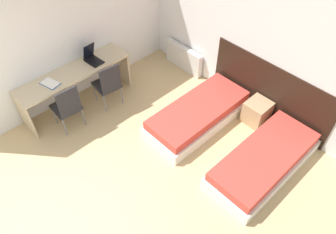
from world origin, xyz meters
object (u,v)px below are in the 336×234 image
bed_near_door (264,161)px  chair_near_notebook (67,106)px  chair_near_laptop (108,83)px  laptop (92,58)px  nightstand (257,112)px  bed_near_window (198,114)px

bed_near_door → chair_near_notebook: bearing=-149.1°
bed_near_door → chair_near_laptop: bearing=-163.2°
bed_near_door → laptop: size_ratio=5.61×
nightstand → chair_near_notebook: bearing=-130.9°
bed_near_door → chair_near_laptop: 3.04m
nightstand → laptop: 3.17m
nightstand → chair_near_notebook: (-2.19, -2.53, 0.30)m
chair_near_laptop → laptop: bearing=-176.6°
bed_near_window → chair_near_laptop: 1.74m
bed_near_door → chair_near_notebook: 3.39m
chair_near_notebook → chair_near_laptop: bearing=92.6°
chair_near_laptop → bed_near_door: bearing=23.4°
bed_near_door → laptop: bearing=-165.8°
bed_near_door → chair_near_notebook: chair_near_notebook is taller
chair_near_notebook → laptop: 1.05m
bed_near_door → bed_near_window: bearing=180.0°
bed_near_door → laptop: 3.52m
bed_near_window → nightstand: (0.71, 0.79, 0.03)m
bed_near_window → laptop: 2.20m
bed_near_window → chair_near_laptop: chair_near_laptop is taller
chair_near_laptop → laptop: laptop is taller
bed_near_window → chair_near_laptop: size_ratio=2.11×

